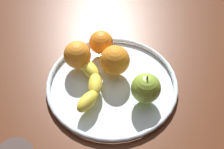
# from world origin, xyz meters

# --- Properties ---
(ground_plane) EXTENTS (1.34, 1.34, 0.04)m
(ground_plane) POSITION_xyz_m (0.00, 0.00, -0.02)
(ground_plane) COLOR #49220F
(fruit_bowl) EXTENTS (0.35, 0.35, 0.02)m
(fruit_bowl) POSITION_xyz_m (0.00, 0.00, 0.01)
(fruit_bowl) COLOR silver
(fruit_bowl) RESTS_ON ground_plane
(banana) EXTENTS (0.18, 0.09, 0.04)m
(banana) POSITION_xyz_m (-0.03, 0.05, 0.04)
(banana) COLOR yellow
(banana) RESTS_ON fruit_bowl
(apple) EXTENTS (0.07, 0.07, 0.08)m
(apple) POSITION_xyz_m (-0.03, -0.09, 0.05)
(apple) COLOR #8EAF36
(apple) RESTS_ON fruit_bowl
(orange_front_right) EXTENTS (0.07, 0.07, 0.07)m
(orange_front_right) POSITION_xyz_m (0.05, 0.10, 0.05)
(orange_front_right) COLOR orange
(orange_front_right) RESTS_ON fruit_bowl
(orange_back_right) EXTENTS (0.07, 0.07, 0.07)m
(orange_back_right) POSITION_xyz_m (0.11, 0.05, 0.05)
(orange_back_right) COLOR orange
(orange_back_right) RESTS_ON fruit_bowl
(orange_front_left) EXTENTS (0.08, 0.08, 0.08)m
(orange_front_left) POSITION_xyz_m (0.04, -0.00, 0.06)
(orange_front_left) COLOR orange
(orange_front_left) RESTS_ON fruit_bowl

